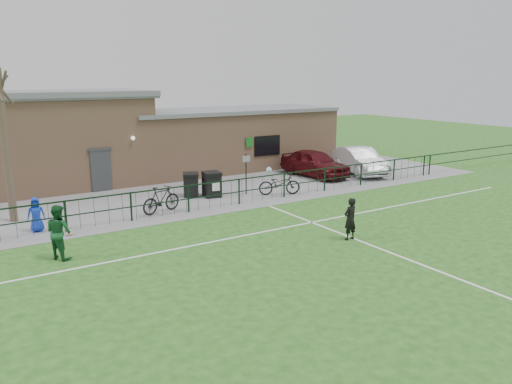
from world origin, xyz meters
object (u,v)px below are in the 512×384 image
car_maroon (315,163)px  spectator_child (36,215)px  sign_post (246,174)px  bare_tree (6,147)px  bicycle_d (161,199)px  outfield_player (59,232)px  wheelie_bin_left (191,185)px  bicycle_e (279,184)px  wheelie_bin_right (212,185)px  ball_ground (69,233)px  car_silver (360,161)px

car_maroon → spectator_child: (-15.42, -2.70, -0.12)m
sign_post → spectator_child: (-9.74, -0.99, -0.35)m
bare_tree → bicycle_d: 6.30m
car_maroon → outfield_player: size_ratio=2.59×
wheelie_bin_left → outfield_player: 8.96m
sign_post → car_maroon: bearing=16.8°
bare_tree → sign_post: size_ratio=3.00×
sign_post → bicycle_e: sign_post is taller
car_maroon → bicycle_d: car_maroon is taller
wheelie_bin_right → bicycle_d: bearing=-146.2°
wheelie_bin_left → bicycle_e: size_ratio=0.51×
bicycle_d → outfield_player: outfield_player is taller
wheelie_bin_right → bicycle_e: wheelie_bin_right is taller
wheelie_bin_right → ball_ground: bearing=-151.0°
car_silver → spectator_child: bearing=-157.0°
bare_tree → outfield_player: bearing=-82.5°
wheelie_bin_right → outfield_player: outfield_player is taller
car_maroon → ball_ground: (-14.53, -3.85, -0.68)m
wheelie_bin_left → outfield_player: outfield_player is taller
sign_post → wheelie_bin_right: bearing=164.9°
car_maroon → ball_ground: size_ratio=19.57×
bare_tree → wheelie_bin_right: bare_tree is taller
bicycle_d → car_silver: bearing=-98.4°
car_maroon → spectator_child: bearing=-174.5°
car_maroon → bare_tree: bearing=178.2°
sign_post → bicycle_e: (1.32, -0.96, -0.46)m
wheelie_bin_right → bare_tree: bearing=-174.3°
car_silver → bicycle_d: size_ratio=2.45×
bicycle_e → spectator_child: spectator_child is taller
car_silver → bicycle_e: size_ratio=2.31×
wheelie_bin_right → bicycle_d: 3.47m
bare_tree → wheelie_bin_left: (7.82, 0.10, -2.46)m
sign_post → car_maroon: sign_post is taller
car_maroon → bicycle_e: bearing=-152.9°
car_silver → ball_ground: bearing=-153.0°
car_maroon → car_silver: (2.77, -0.79, -0.00)m
bicycle_e → bicycle_d: bearing=113.3°
spectator_child → sign_post: bearing=17.6°
bicycle_e → bare_tree: bearing=103.5°
sign_post → wheelie_bin_left: bearing=156.5°
wheelie_bin_right → bicycle_e: 3.29m
sign_post → spectator_child: 9.79m
bare_tree → outfield_player: (0.71, -5.33, -2.12)m
sign_post → bicycle_e: bearing=-36.2°
bicycle_e → outfield_player: bearing=130.3°
sign_post → car_maroon: 5.94m
wheelie_bin_left → car_maroon: (8.16, 0.64, 0.25)m
bicycle_d → ball_ground: bearing=89.1°
spectator_child → outfield_player: bearing=-75.7°
bicycle_d → ball_ground: 4.22m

